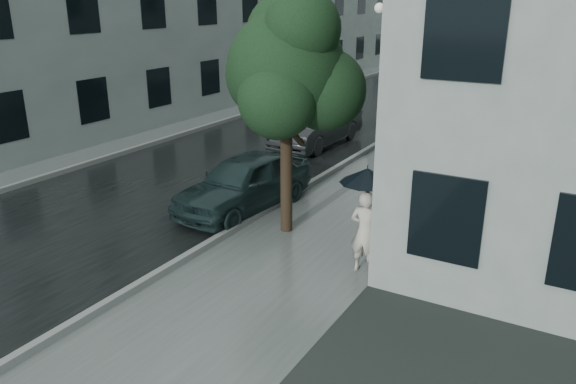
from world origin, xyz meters
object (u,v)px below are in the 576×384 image
Objects in this scene: street_tree at (289,68)px; car_near at (244,182)px; car_far at (317,125)px; pedestrian at (365,232)px; lamp_post at (387,69)px.

car_near is (-1.60, 0.57, -2.93)m from street_tree.
car_far is at bearing 106.98° from car_near.
street_tree is (-2.30, 1.10, 2.80)m from pedestrian.
pedestrian is 4.25m from car_near.
street_tree is at bearing -84.53° from lamp_post.
lamp_post is (-0.60, 7.60, -0.85)m from street_tree.
car_near is (-1.00, -7.03, -2.08)m from lamp_post.
street_tree is 3.39m from car_near.
car_near is (-3.90, 1.67, -0.13)m from pedestrian.
lamp_post reaches higher than car_far.
car_near is 6.66m from car_far.
street_tree reaches higher than lamp_post.
car_near is at bearing 160.23° from street_tree.
car_near is at bearing -23.39° from pedestrian.
pedestrian is at bearing -17.48° from car_near.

